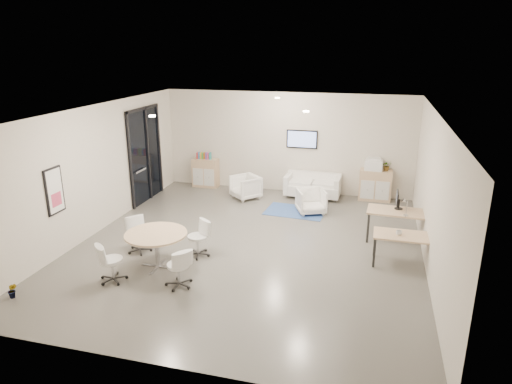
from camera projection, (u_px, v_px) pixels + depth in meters
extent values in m
cube|color=#585650|center=(249.00, 260.00, 11.08)|extent=(8.00, 9.00, 0.80)
cube|color=white|center=(248.00, 93.00, 9.85)|extent=(8.00, 9.00, 0.80)
cube|color=beige|center=(289.00, 140.00, 14.98)|extent=(8.00, 0.80, 3.20)
cube|color=beige|center=(147.00, 285.00, 5.96)|extent=(8.00, 0.80, 3.20)
cube|color=beige|center=(82.00, 169.00, 11.54)|extent=(0.80, 9.00, 3.20)
cube|color=beige|center=(454.00, 197.00, 9.40)|extent=(0.80, 9.00, 3.20)
cube|color=black|center=(145.00, 155.00, 13.79)|extent=(0.02, 1.90, 2.85)
cube|color=black|center=(142.00, 109.00, 13.35)|extent=(0.06, 1.90, 0.08)
cube|color=black|center=(130.00, 162.00, 12.94)|extent=(0.06, 0.08, 2.85)
cube|color=black|center=(159.00, 148.00, 14.62)|extent=(0.06, 0.08, 2.85)
cube|color=black|center=(148.00, 154.00, 13.92)|extent=(0.06, 0.07, 2.85)
cube|color=#B2B2B7|center=(141.00, 171.00, 13.47)|extent=(0.04, 0.60, 0.05)
cube|color=black|center=(54.00, 191.00, 9.98)|extent=(0.04, 0.54, 1.04)
cube|color=white|center=(55.00, 191.00, 9.97)|extent=(0.01, 0.46, 0.96)
cube|color=#CA3E60|center=(57.00, 199.00, 10.03)|extent=(0.01, 0.32, 0.30)
cube|color=black|center=(302.00, 139.00, 14.41)|extent=(0.98, 0.05, 0.58)
cube|color=#8DA6F4|center=(302.00, 139.00, 14.38)|extent=(0.90, 0.01, 0.50)
cylinder|color=#FFEAC6|center=(152.00, 116.00, 9.50)|extent=(0.14, 0.14, 0.03)
cylinder|color=#FFEAC6|center=(306.00, 111.00, 10.15)|extent=(0.14, 0.14, 0.03)
cylinder|color=#FFEAC6|center=(277.00, 98.00, 12.74)|extent=(0.14, 0.14, 0.03)
cube|color=tan|center=(206.00, 173.00, 15.39)|extent=(0.85, 0.42, 0.95)
cube|color=silver|center=(198.00, 177.00, 15.26)|extent=(0.36, 0.02, 0.57)
cube|color=silver|center=(209.00, 178.00, 15.17)|extent=(0.36, 0.02, 0.57)
cube|color=tan|center=(375.00, 185.00, 14.03)|extent=(0.96, 0.45, 0.96)
cube|color=silver|center=(367.00, 190.00, 13.89)|extent=(0.40, 0.02, 0.58)
cube|color=silver|center=(382.00, 191.00, 13.79)|extent=(0.40, 0.02, 0.58)
cube|color=red|center=(198.00, 155.00, 15.27)|extent=(0.04, 0.14, 0.22)
cube|color=#337FCC|center=(199.00, 155.00, 15.26)|extent=(0.04, 0.14, 0.22)
cube|color=gold|center=(201.00, 156.00, 15.24)|extent=(0.04, 0.14, 0.22)
cube|color=#4CB24C|center=(203.00, 156.00, 15.23)|extent=(0.04, 0.14, 0.22)
cube|color=#CC6619|center=(205.00, 156.00, 15.21)|extent=(0.04, 0.14, 0.22)
cube|color=purple|center=(207.00, 156.00, 15.20)|extent=(0.04, 0.14, 0.22)
cube|color=#E54C7F|center=(208.00, 156.00, 15.18)|extent=(0.04, 0.14, 0.22)
cube|color=teal|center=(210.00, 156.00, 15.17)|extent=(0.04, 0.14, 0.22)
cube|color=white|center=(374.00, 165.00, 13.85)|extent=(0.55, 0.47, 0.30)
cube|color=white|center=(374.00, 159.00, 13.79)|extent=(0.42, 0.36, 0.07)
cube|color=silver|center=(313.00, 189.00, 14.35)|extent=(1.73, 0.90, 0.32)
cube|color=silver|center=(314.00, 177.00, 14.55)|extent=(1.70, 0.25, 0.32)
cube|color=silver|center=(288.00, 182.00, 14.49)|extent=(0.18, 0.85, 0.64)
cube|color=silver|center=(338.00, 186.00, 14.11)|extent=(0.18, 0.85, 0.64)
cube|color=#314696|center=(295.00, 211.00, 13.18)|extent=(1.76, 1.24, 0.01)
imported|color=silver|center=(246.00, 186.00, 14.22)|extent=(1.06, 1.05, 0.79)
imported|color=silver|center=(311.00, 200.00, 12.97)|extent=(0.97, 0.94, 0.77)
cube|color=tan|center=(399.00, 212.00, 11.02)|extent=(1.51, 0.81, 0.04)
cube|color=black|center=(368.00, 228.00, 11.02)|extent=(0.05, 0.05, 0.73)
cube|color=black|center=(428.00, 234.00, 10.68)|extent=(0.05, 0.05, 0.73)
cube|color=black|center=(369.00, 219.00, 11.60)|extent=(0.05, 0.05, 0.73)
cube|color=black|center=(425.00, 224.00, 11.27)|extent=(0.05, 0.05, 0.73)
cube|color=tan|center=(406.00, 236.00, 9.80)|extent=(1.35, 0.68, 0.04)
cube|color=black|center=(374.00, 253.00, 9.79)|extent=(0.05, 0.05, 0.66)
cube|color=black|center=(436.00, 260.00, 9.49)|extent=(0.05, 0.05, 0.66)
cube|color=black|center=(375.00, 242.00, 10.32)|extent=(0.05, 0.05, 0.66)
cube|color=black|center=(433.00, 248.00, 10.02)|extent=(0.05, 0.05, 0.66)
cylinder|color=black|center=(399.00, 208.00, 11.15)|extent=(0.20, 0.20, 0.02)
cube|color=black|center=(399.00, 204.00, 11.11)|extent=(0.04, 0.03, 0.24)
cube|color=black|center=(397.00, 198.00, 11.08)|extent=(0.03, 0.50, 0.32)
cylinder|color=tan|center=(156.00, 234.00, 9.64)|extent=(1.32, 1.32, 0.04)
cylinder|color=#B2B2B7|center=(157.00, 251.00, 9.77)|extent=(0.10, 0.10, 0.76)
cube|color=#B2B2B7|center=(158.00, 267.00, 9.88)|extent=(0.77, 0.06, 0.03)
cube|color=#B2B2B7|center=(158.00, 267.00, 9.88)|extent=(0.06, 0.77, 0.03)
imported|color=#3F7F3F|center=(387.00, 167.00, 13.78)|extent=(0.31, 0.33, 0.24)
imported|color=#3F7F3F|center=(13.00, 294.00, 8.67)|extent=(0.28, 0.35, 0.14)
imported|color=white|center=(399.00, 232.00, 9.78)|extent=(0.13, 0.11, 0.13)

